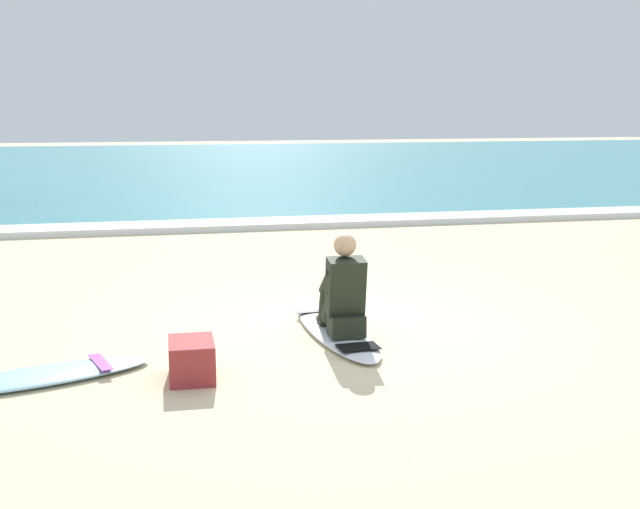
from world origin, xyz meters
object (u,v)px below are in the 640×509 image
at_px(surfer_seated, 343,295).
at_px(beach_bag, 192,360).
at_px(surfboard_main, 336,330).
at_px(surfboard_spare_near, 35,377).

relative_size(surfer_seated, beach_bag, 1.97).
relative_size(surfboard_main, surfer_seated, 2.30).
height_order(surfboard_main, surfboard_spare_near, same).
distance_m(surfer_seated, beach_bag, 1.68).
relative_size(surfer_seated, surfboard_spare_near, 0.49).
bearing_deg(surfboard_main, surfboard_spare_near, -163.42).
xyz_separation_m(surfboard_main, beach_bag, (-1.43, -1.01, 0.12)).
relative_size(surfboard_spare_near, beach_bag, 4.01).
bearing_deg(beach_bag, surfboard_spare_near, 169.96).
relative_size(surfboard_main, surfboard_spare_near, 1.13).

